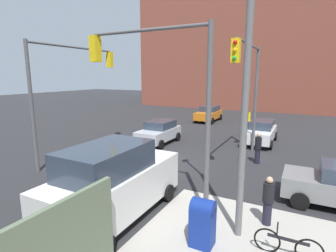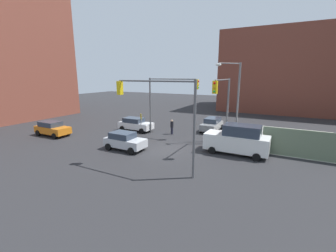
# 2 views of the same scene
# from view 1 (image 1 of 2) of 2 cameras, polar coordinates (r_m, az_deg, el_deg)

# --- Properties ---
(ground_plane) EXTENTS (120.00, 120.00, 0.00)m
(ground_plane) POSITION_cam_1_polar(r_m,az_deg,el_deg) (15.37, -2.13, -7.34)
(ground_plane) COLOR #28282B
(building_brick_west) EXTENTS (16.00, 28.00, 22.62)m
(building_brick_west) POSITION_cam_1_polar(r_m,az_deg,el_deg) (46.26, 15.51, 18.63)
(building_brick_west) COLOR brown
(building_brick_west) RESTS_ON ground
(traffic_signal_nw_corner) EXTENTS (6.05, 0.36, 6.50)m
(traffic_signal_nw_corner) POSITION_cam_1_polar(r_m,az_deg,el_deg) (15.08, 17.32, 9.86)
(traffic_signal_nw_corner) COLOR #59595B
(traffic_signal_nw_corner) RESTS_ON ground
(traffic_signal_se_corner) EXTENTS (6.29, 0.36, 6.50)m
(traffic_signal_se_corner) POSITION_cam_1_polar(r_m,az_deg,el_deg) (15.84, -20.68, 9.74)
(traffic_signal_se_corner) COLOR #59595B
(traffic_signal_se_corner) RESTS_ON ground
(traffic_signal_ne_corner) EXTENTS (0.36, 5.10, 6.50)m
(traffic_signal_ne_corner) POSITION_cam_1_polar(r_m,az_deg,el_deg) (9.42, -2.34, 9.64)
(traffic_signal_ne_corner) COLOR #59595B
(traffic_signal_ne_corner) RESTS_ON ground
(street_lamp_corner) EXTENTS (2.10, 1.95, 8.00)m
(street_lamp_corner) POSITION_cam_1_polar(r_m,az_deg,el_deg) (7.91, 15.24, 9.70)
(street_lamp_corner) COLOR slate
(street_lamp_corner) RESTS_ON ground
(warning_sign_two_way) EXTENTS (0.48, 0.48, 2.40)m
(warning_sign_two_way) POSITION_cam_1_polar(r_m,az_deg,el_deg) (18.66, 16.57, 0.66)
(warning_sign_two_way) COLOR #4C4C4C
(warning_sign_two_way) RESTS_ON ground
(mailbox_blue) EXTENTS (0.56, 0.64, 1.43)m
(mailbox_blue) POSITION_cam_1_polar(r_m,az_deg,el_deg) (7.96, 7.54, -19.82)
(mailbox_blue) COLOR navy
(mailbox_blue) RESTS_ON ground
(hatchback_white) EXTENTS (4.26, 2.02, 1.62)m
(hatchback_white) POSITION_cam_1_polar(r_m,az_deg,el_deg) (20.04, 19.47, -1.14)
(hatchback_white) COLOR white
(hatchback_white) RESTS_ON ground
(coupe_silver) EXTENTS (3.80, 2.02, 1.62)m
(coupe_silver) POSITION_cam_1_polar(r_m,az_deg,el_deg) (18.85, -1.96, -1.25)
(coupe_silver) COLOR #B7BABF
(coupe_silver) RESTS_ON ground
(coupe_orange) EXTENTS (4.21, 2.02, 1.62)m
(coupe_orange) POSITION_cam_1_polar(r_m,az_deg,el_deg) (28.32, 8.87, 2.74)
(coupe_orange) COLOR orange
(coupe_orange) RESTS_ON ground
(van_white_delivery) EXTENTS (5.40, 2.32, 2.62)m
(van_white_delivery) POSITION_cam_1_polar(r_m,az_deg,el_deg) (9.22, -11.67, -11.88)
(van_white_delivery) COLOR white
(van_white_delivery) RESTS_ON ground
(pedestrian_crossing) EXTENTS (0.36, 0.36, 1.66)m
(pedestrian_crossing) POSITION_cam_1_polar(r_m,az_deg,el_deg) (9.37, 20.96, -14.83)
(pedestrian_crossing) COLOR black
(pedestrian_crossing) RESTS_ON ground
(pedestrian_waiting) EXTENTS (0.36, 0.36, 1.73)m
(pedestrian_waiting) POSITION_cam_1_polar(r_m,az_deg,el_deg) (15.31, 18.99, -4.50)
(pedestrian_waiting) COLOR black
(pedestrian_waiting) RESTS_ON ground
(bicycle_leaning_on_fence) EXTENTS (0.05, 1.75, 0.97)m
(bicycle_leaning_on_fence) POSITION_cam_1_polar(r_m,az_deg,el_deg) (8.35, 24.55, -22.52)
(bicycle_leaning_on_fence) COLOR black
(bicycle_leaning_on_fence) RESTS_ON ground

